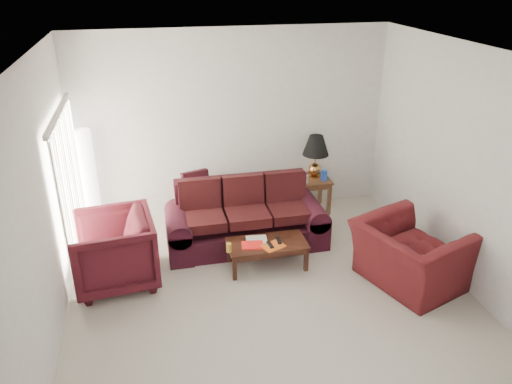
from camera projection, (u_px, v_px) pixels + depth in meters
The scene contains 19 objects.
floor at pixel (271, 294), 6.38m from camera, with size 5.00×5.00×0.00m, color beige.
blinds at pixel (70, 193), 6.59m from camera, with size 0.10×2.00×2.16m, color silver.
sofa at pixel (246, 216), 7.31m from camera, with size 2.32×1.00×0.95m, color black, non-canonical shape.
throw_pillow at pixel (196, 184), 7.70m from camera, with size 0.42×0.12×0.42m, color black.
end_table at pixel (312, 194), 8.41m from camera, with size 0.54×0.54×0.59m, color #5B2B1F, non-canonical shape.
table_lamp at pixel (315, 157), 8.18m from camera, with size 0.43×0.43×0.72m, color #B67739, non-canonical shape.
clock at pixel (304, 180), 8.05m from camera, with size 0.15×0.05×0.15m, color silver.
blue_canister at pixel (324, 175), 8.18m from camera, with size 0.11×0.11×0.17m, color #183C9F.
picture_frame at pixel (303, 170), 8.40m from camera, with size 0.13×0.02×0.16m, color silver.
floor_lamp at pixel (90, 182), 7.52m from camera, with size 0.27×0.27×1.68m, color white, non-canonical shape.
armchair_left at pixel (113, 251), 6.42m from camera, with size 1.02×1.04×0.95m, color #3C0D14.
armchair_right at pixel (410, 255), 6.44m from camera, with size 1.27×1.11×0.83m, color #481013.
coffee_table at pixel (267, 254), 6.88m from camera, with size 1.08×0.54×0.38m, color black, non-canonical shape.
magazine_red at pixel (252, 245), 6.72m from camera, with size 0.29×0.22×0.02m, color red.
magazine_white at pixel (257, 240), 6.85m from camera, with size 0.28×0.21×0.02m, color white.
magazine_orange at pixel (273, 246), 6.70m from camera, with size 0.30×0.22×0.02m, color #DC5D19.
remote_a at pixel (270, 245), 6.69m from camera, with size 0.05×0.17×0.02m, color black.
remote_b at pixel (279, 240), 6.80m from camera, with size 0.05×0.18×0.02m, color black.
yellow_glass at pixel (229, 248), 6.56m from camera, with size 0.07×0.07×0.12m, color gold.
Camera 1 is at (-1.33, -5.08, 3.86)m, focal length 35.00 mm.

